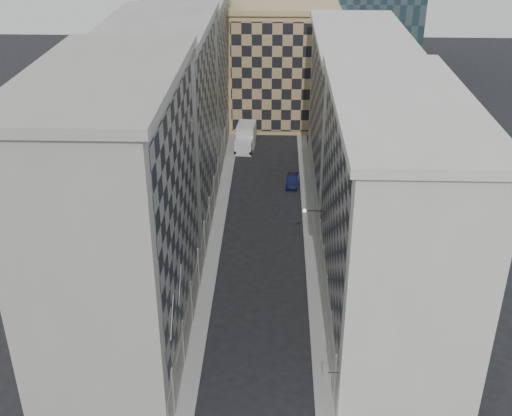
# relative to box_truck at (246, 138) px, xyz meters

# --- Properties ---
(sidewalk_west) EXTENTS (1.50, 100.00, 0.15)m
(sidewalk_west) POSITION_rel_box_truck_xyz_m (-2.07, -25.72, -1.41)
(sidewalk_west) COLOR gray
(sidewalk_west) RESTS_ON ground
(sidewalk_east) EXTENTS (1.50, 100.00, 0.15)m
(sidewalk_east) POSITION_rel_box_truck_xyz_m (8.43, -25.72, -1.41)
(sidewalk_east) COLOR gray
(sidewalk_east) RESTS_ON ground
(bldg_left_a) EXTENTS (10.80, 22.80, 23.70)m
(bldg_left_a) POSITION_rel_box_truck_xyz_m (-7.71, -44.72, 10.34)
(bldg_left_a) COLOR gray
(bldg_left_a) RESTS_ON ground
(bldg_left_b) EXTENTS (10.80, 22.80, 22.70)m
(bldg_left_b) POSITION_rel_box_truck_xyz_m (-7.71, -22.72, 9.84)
(bldg_left_b) COLOR gray
(bldg_left_b) RESTS_ON ground
(bldg_left_c) EXTENTS (10.80, 22.80, 21.70)m
(bldg_left_c) POSITION_rel_box_truck_xyz_m (-7.70, -0.72, 9.34)
(bldg_left_c) COLOR gray
(bldg_left_c) RESTS_ON ground
(bldg_right_a) EXTENTS (10.80, 26.80, 20.70)m
(bldg_right_a) POSITION_rel_box_truck_xyz_m (14.05, -40.72, 8.83)
(bldg_right_a) COLOR #BCB8AC
(bldg_right_a) RESTS_ON ground
(bldg_right_b) EXTENTS (10.80, 28.80, 19.70)m
(bldg_right_b) POSITION_rel_box_truck_xyz_m (14.07, -13.72, 8.36)
(bldg_right_b) COLOR #BCB8AC
(bldg_right_b) RESTS_ON ground
(tan_block) EXTENTS (16.80, 14.80, 18.80)m
(tan_block) POSITION_rel_box_truck_xyz_m (5.18, 12.18, 7.95)
(tan_block) COLOR tan
(tan_block) RESTS_ON ground
(flagpoles_left) EXTENTS (0.10, 6.33, 2.33)m
(flagpoles_left) POSITION_rel_box_truck_xyz_m (-2.72, -49.72, 6.51)
(flagpoles_left) COLOR gray
(flagpoles_left) RESTS_ON ground
(bracket_lamp) EXTENTS (1.98, 0.36, 0.36)m
(bracket_lamp) POSITION_rel_box_truck_xyz_m (7.55, -31.72, 4.71)
(bracket_lamp) COLOR black
(bracket_lamp) RESTS_ON ground
(box_truck) EXTENTS (3.05, 6.42, 3.42)m
(box_truck) POSITION_rel_box_truck_xyz_m (0.00, 0.00, 0.00)
(box_truck) COLOR silver
(box_truck) RESTS_ON ground
(dark_car) EXTENTS (1.82, 4.27, 1.37)m
(dark_car) POSITION_rel_box_truck_xyz_m (6.68, -12.78, -0.80)
(dark_car) COLOR black
(dark_car) RESTS_ON ground
(shop_sign) EXTENTS (0.74, 0.64, 0.72)m
(shop_sign) POSITION_rel_box_truck_xyz_m (8.60, -52.72, 2.35)
(shop_sign) COLOR black
(shop_sign) RESTS_ON ground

